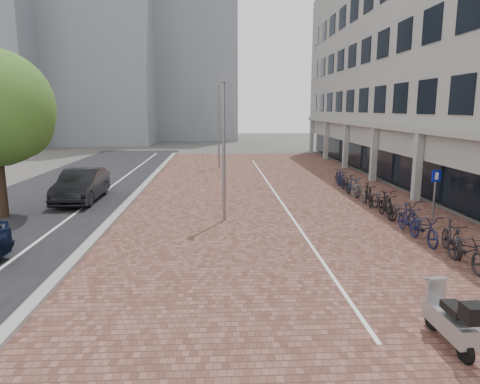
# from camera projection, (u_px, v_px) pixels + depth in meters

# --- Properties ---
(ground) EXTENTS (140.00, 140.00, 0.00)m
(ground) POSITION_uv_depth(u_px,v_px,m) (252.00, 286.00, 11.15)
(ground) COLOR #474442
(ground) RESTS_ON ground
(plaza_brick) EXTENTS (14.50, 42.00, 0.04)m
(plaza_brick) POSITION_uv_depth(u_px,v_px,m) (272.00, 194.00, 23.02)
(plaza_brick) COLOR brown
(plaza_brick) RESTS_ON ground
(street_asphalt) EXTENTS (8.00, 50.00, 0.03)m
(street_asphalt) POSITION_uv_depth(u_px,v_px,m) (59.00, 197.00, 22.46)
(street_asphalt) COLOR black
(street_asphalt) RESTS_ON ground
(curb) EXTENTS (0.35, 42.00, 0.14)m
(curb) POSITION_uv_depth(u_px,v_px,m) (136.00, 195.00, 22.65)
(curb) COLOR gray
(curb) RESTS_ON ground
(lane_line) EXTENTS (0.12, 44.00, 0.00)m
(lane_line) POSITION_uv_depth(u_px,v_px,m) (99.00, 196.00, 22.56)
(lane_line) COLOR white
(lane_line) RESTS_ON street_asphalt
(parking_line) EXTENTS (0.10, 30.00, 0.00)m
(parking_line) POSITION_uv_depth(u_px,v_px,m) (276.00, 194.00, 23.03)
(parking_line) COLOR white
(parking_line) RESTS_ON plaza_brick
(office_building) EXTENTS (8.40, 40.00, 15.00)m
(office_building) POSITION_uv_depth(u_px,v_px,m) (449.00, 40.00, 25.92)
(office_building) COLOR #999994
(office_building) RESTS_ON ground
(bg_towers) EXTENTS (33.00, 23.00, 32.00)m
(bg_towers) POSITION_uv_depth(u_px,v_px,m) (111.00, 33.00, 55.80)
(bg_towers) COLOR gray
(bg_towers) RESTS_ON ground
(car_dark) EXTENTS (1.72, 4.80, 1.58)m
(car_dark) POSITION_uv_depth(u_px,v_px,m) (81.00, 185.00, 21.19)
(car_dark) COLOR black
(car_dark) RESTS_ON ground
(scooter_front) EXTENTS (0.54, 1.69, 1.16)m
(scooter_front) POSITION_uv_depth(u_px,v_px,m) (450.00, 317.00, 8.24)
(scooter_front) COLOR #97989B
(scooter_front) RESTS_ON ground
(parking_sign) EXTENTS (0.43, 0.20, 2.15)m
(parking_sign) POSITION_uv_depth(u_px,v_px,m) (435.00, 189.00, 16.79)
(parking_sign) COLOR slate
(parking_sign) RESTS_ON ground
(lamp_near) EXTENTS (0.12, 0.12, 5.51)m
(lamp_near) POSITION_uv_depth(u_px,v_px,m) (224.00, 153.00, 17.07)
(lamp_near) COLOR slate
(lamp_near) RESTS_ON ground
(lamp_far) EXTENTS (0.12, 0.12, 6.19)m
(lamp_far) POSITION_uv_depth(u_px,v_px,m) (219.00, 127.00, 32.84)
(lamp_far) COLOR gray
(lamp_far) RESTS_ON ground
(bike_row) EXTENTS (1.18, 15.81, 1.05)m
(bike_row) POSITION_uv_depth(u_px,v_px,m) (378.00, 200.00, 19.12)
(bike_row) COLOR black
(bike_row) RESTS_ON ground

